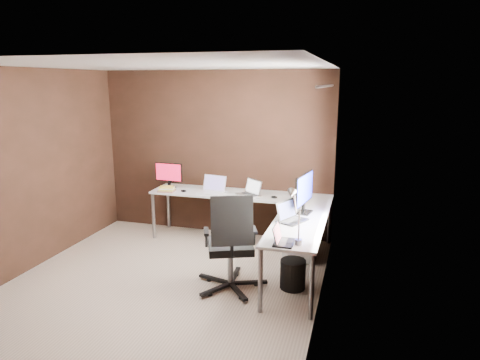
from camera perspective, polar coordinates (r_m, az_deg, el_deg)
name	(u,v)px	position (r m, az deg, el deg)	size (l,w,h in m)	color
room	(194,177)	(4.86, -6.18, 0.44)	(3.60, 3.60, 2.50)	#C2AD97
desk	(257,207)	(5.76, 2.26, -3.66)	(2.65, 2.25, 0.73)	white
drawer_pedestal	(301,235)	(5.88, 8.09, -7.32)	(0.42, 0.50, 0.60)	white
monitor_left	(169,174)	(6.63, -9.49, 0.82)	(0.45, 0.13, 0.39)	black
monitor_right	(304,191)	(5.33, 8.56, -1.43)	(0.19, 0.61, 0.50)	black
laptop_white	(213,189)	(6.32, -3.67, -1.19)	(0.40, 0.32, 0.24)	white
laptop_silver	(250,192)	(6.15, 1.37, -1.59)	(0.41, 0.40, 0.22)	silver
laptop_black_big	(290,217)	(5.06, 6.72, -4.88)	(0.37, 0.42, 0.23)	black
laptop_black_small	(282,239)	(4.38, 5.56, -7.85)	(0.20, 0.28, 0.19)	black
book_stack	(167,189)	(6.45, -9.76, -1.21)	(0.26, 0.22, 0.07)	#986651
mouse_left	(184,191)	(6.38, -7.54, -1.46)	(0.09, 0.06, 0.03)	black
mouse_corner	(274,197)	(6.00, 4.56, -2.29)	(0.09, 0.06, 0.04)	black
desk_lamp	(294,209)	(4.33, 7.20, -3.86)	(0.19, 0.21, 0.56)	slate
office_chair	(231,261)	(4.93, -1.25, -10.78)	(0.65, 0.69, 1.15)	black
wastebasket	(293,274)	(5.06, 7.05, -12.34)	(0.29, 0.29, 0.34)	black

